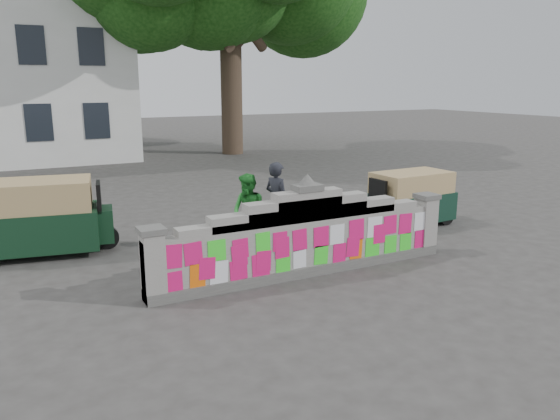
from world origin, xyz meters
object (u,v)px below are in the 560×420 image
at_px(pedestrian, 249,213).
at_px(rickshaw_left, 40,217).
at_px(cyclist_bike, 277,228).
at_px(cyclist_rider, 277,212).
at_px(rickshaw_right, 409,198).

distance_m(pedestrian, rickshaw_left, 4.53).
relative_size(cyclist_bike, pedestrian, 1.13).
height_order(cyclist_rider, pedestrian, cyclist_rider).
xyz_separation_m(rickshaw_left, rickshaw_right, (8.80, -1.75, -0.12)).
xyz_separation_m(cyclist_bike, cyclist_rider, (0.00, 0.00, 0.36)).
bearing_deg(rickshaw_right, rickshaw_left, -13.56).
height_order(cyclist_rider, rickshaw_right, cyclist_rider).
bearing_deg(cyclist_bike, cyclist_rider, -108.91).
relative_size(cyclist_rider, rickshaw_right, 0.68).
distance_m(cyclist_bike, cyclist_rider, 0.36).
height_order(cyclist_bike, pedestrian, pedestrian).
height_order(cyclist_bike, rickshaw_right, rickshaw_right).
xyz_separation_m(cyclist_bike, rickshaw_right, (4.11, 0.39, 0.21)).
bearing_deg(cyclist_rider, pedestrian, 48.78).
xyz_separation_m(cyclist_bike, rickshaw_left, (-4.69, 2.14, 0.34)).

